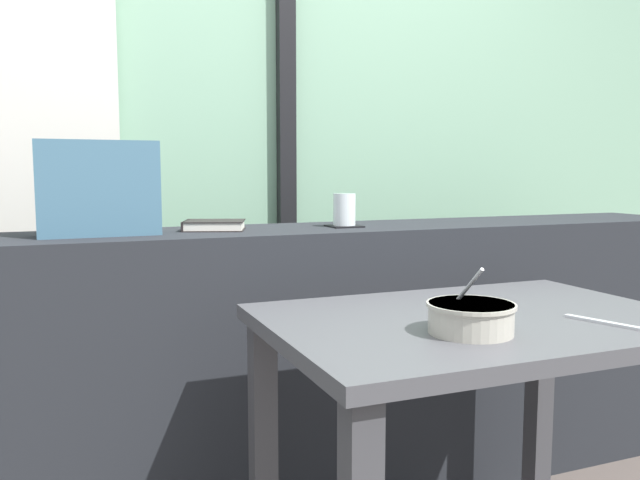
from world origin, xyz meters
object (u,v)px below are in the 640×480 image
at_px(coaster_square, 344,226).
at_px(fork_utensil, 603,322).
at_px(juice_glass, 344,211).
at_px(throw_pillow, 98,188).
at_px(closed_book, 214,225).
at_px(soup_bowl, 471,318).
at_px(breakfast_table, 477,371).

distance_m(coaster_square, fork_utensil, 0.87).
bearing_deg(juice_glass, throw_pillow, 178.79).
xyz_separation_m(coaster_square, juice_glass, (0.00, 0.00, 0.05)).
xyz_separation_m(closed_book, soup_bowl, (0.34, -0.83, -0.13)).
xyz_separation_m(breakfast_table, throw_pillow, (-0.78, 0.67, 0.41)).
bearing_deg(closed_book, juice_glass, -6.71).
bearing_deg(closed_book, breakfast_table, -57.19).
xyz_separation_m(breakfast_table, juice_glass, (-0.04, 0.66, 0.33)).
bearing_deg(soup_bowl, breakfast_table, 48.90).
height_order(coaster_square, closed_book, closed_book).
relative_size(juice_glass, fork_utensil, 0.60).
distance_m(closed_book, fork_utensil, 1.10).
height_order(breakfast_table, closed_book, closed_book).
bearing_deg(soup_bowl, fork_utensil, -6.55).
bearing_deg(juice_glass, breakfast_table, -86.11).
distance_m(juice_glass, soup_bowl, 0.80).
xyz_separation_m(closed_book, throw_pillow, (-0.33, -0.03, 0.12)).
bearing_deg(soup_bowl, juice_glass, 85.16).
bearing_deg(closed_book, fork_utensil, -52.74).
bearing_deg(fork_utensil, breakfast_table, 123.16).
distance_m(breakfast_table, soup_bowl, 0.23).
height_order(coaster_square, juice_glass, juice_glass).
xyz_separation_m(juice_glass, fork_utensil, (0.25, -0.82, -0.20)).
height_order(juice_glass, soup_bowl, juice_glass).
bearing_deg(throw_pillow, juice_glass, -1.21).
relative_size(breakfast_table, soup_bowl, 5.28).
height_order(closed_book, throw_pillow, throw_pillow).
bearing_deg(breakfast_table, closed_book, 122.81).
bearing_deg(fork_utensil, closed_book, 108.86).
height_order(juice_glass, fork_utensil, juice_glass).
relative_size(juice_glass, closed_book, 0.47).
distance_m(coaster_square, closed_book, 0.41).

